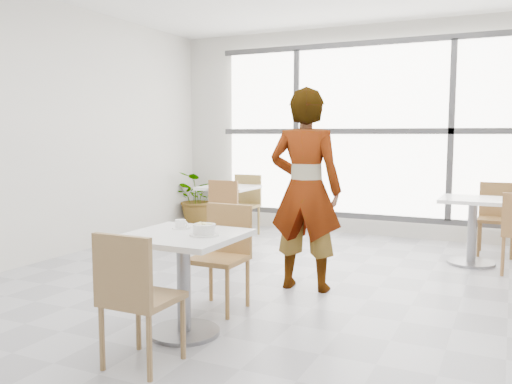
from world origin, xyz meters
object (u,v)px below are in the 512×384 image
at_px(chair_far, 223,249).
at_px(bg_chair_left_far, 245,201).
at_px(chair_near, 134,291).
at_px(plant_left, 199,198).
at_px(coffee_cup, 181,225).
at_px(bg_table_right, 472,221).
at_px(main_table, 183,264).
at_px(bg_chair_left_near, 227,208).
at_px(oatmeal_bowl, 204,229).
at_px(person, 305,190).
at_px(bg_table_left, 229,205).
at_px(bg_chair_right_far, 497,213).

distance_m(chair_far, bg_chair_left_far, 3.29).
relative_size(chair_near, plant_left, 1.01).
xyz_separation_m(coffee_cup, bg_table_right, (1.88, 3.04, -0.29)).
relative_size(main_table, bg_chair_left_near, 0.92).
bearing_deg(chair_far, oatmeal_bowl, -71.75).
bearing_deg(person, bg_table_left, -49.33).
relative_size(bg_table_left, bg_table_right, 1.00).
relative_size(chair_near, bg_chair_left_far, 1.00).
distance_m(oatmeal_bowl, bg_table_left, 3.60).
xyz_separation_m(main_table, plant_left, (-2.43, 4.15, -0.09)).
height_order(person, bg_table_right, person).
distance_m(oatmeal_bowl, coffee_cup, 0.35).
distance_m(bg_table_right, plant_left, 4.29).
bearing_deg(bg_table_right, chair_far, -125.33).
height_order(oatmeal_bowl, bg_chair_left_far, bg_chair_left_far).
relative_size(oatmeal_bowl, bg_chair_left_near, 0.24).
bearing_deg(oatmeal_bowl, person, 81.90).
height_order(chair_near, chair_far, same).
xyz_separation_m(bg_table_left, bg_chair_right_far, (3.36, 0.66, 0.01)).
height_order(bg_table_left, bg_chair_left_far, bg_chair_left_far).
bearing_deg(bg_chair_left_near, oatmeal_bowl, 115.69).
bearing_deg(chair_near, coffee_cup, -77.19).
bearing_deg(plant_left, bg_table_right, -12.83).
height_order(oatmeal_bowl, bg_chair_right_far, bg_chair_right_far).
bearing_deg(oatmeal_bowl, coffee_cup, 151.56).
distance_m(bg_chair_left_far, plant_left, 1.17).
bearing_deg(person, coffee_cup, 63.90).
bearing_deg(chair_far, chair_near, -85.75).
relative_size(bg_table_left, bg_chair_right_far, 0.86).
relative_size(chair_far, bg_table_left, 1.16).
height_order(oatmeal_bowl, plant_left, plant_left).
xyz_separation_m(main_table, person, (0.39, 1.48, 0.42)).
bearing_deg(person, bg_chair_left_near, -46.08).
relative_size(chair_near, bg_table_right, 1.16).
xyz_separation_m(main_table, bg_table_left, (-1.38, 3.23, -0.04)).
distance_m(main_table, bg_table_right, 3.65).
distance_m(bg_table_left, bg_chair_left_far, 0.46).
bearing_deg(bg_chair_right_far, bg_chair_left_near, -162.82).
relative_size(chair_far, coffee_cup, 5.47).
height_order(bg_table_left, bg_chair_left_near, bg_chair_left_near).
height_order(main_table, person, person).
bearing_deg(chair_far, person, 61.78).
bearing_deg(bg_table_right, person, -128.29).
distance_m(chair_near, bg_chair_left_far, 4.54).
bearing_deg(bg_chair_left_far, bg_chair_left_near, -79.82).
xyz_separation_m(bg_table_right, plant_left, (-4.18, 0.95, -0.06)).
distance_m(main_table, person, 1.59).
relative_size(coffee_cup, bg_table_left, 0.21).
distance_m(chair_near, plant_left, 5.39).
distance_m(bg_chair_left_far, bg_chair_right_far, 3.35).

